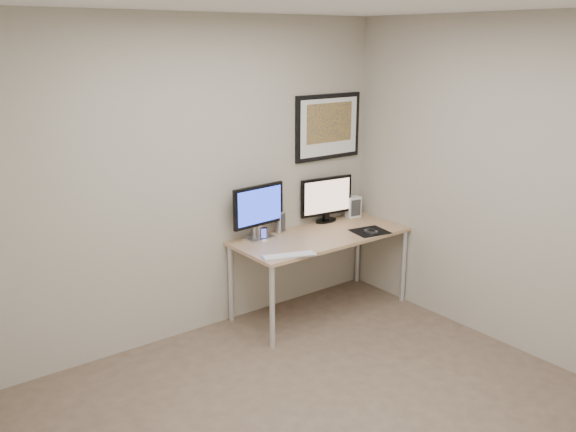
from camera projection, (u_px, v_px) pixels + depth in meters
The scene contains 13 objects.
floor at pixel (335, 419), 4.00m from camera, with size 3.60×3.60×0.00m, color brown.
room at pixel (294, 162), 3.88m from camera, with size 3.60×3.60×3.60m.
desk at pixel (321, 241), 5.43m from camera, with size 1.60×0.70×0.73m.
framed_art at pixel (328, 127), 5.62m from camera, with size 0.75×0.04×0.60m.
monitor_large at pixel (259, 210), 5.22m from camera, with size 0.52×0.19×0.48m.
monitor_tv at pixel (326, 198), 5.73m from camera, with size 0.55×0.15×0.43m.
speaker_left at pixel (256, 227), 5.33m from camera, with size 0.07×0.07×0.18m, color #B8B8BD.
speaker_right at pixel (279, 222), 5.44m from camera, with size 0.08×0.08×0.20m, color #B8B8BD.
phone_dock at pixel (264, 234), 5.22m from camera, with size 0.06×0.06×0.12m, color black.
keyboard at pixel (289, 255), 4.86m from camera, with size 0.44×0.12×0.02m, color #B8B7BC.
mousepad at pixel (370, 231), 5.48m from camera, with size 0.30×0.27×0.00m, color black.
mouse at pixel (371, 231), 5.44m from camera, with size 0.06×0.11×0.04m, color black.
fan_unit at pixel (353, 207), 5.92m from camera, with size 0.13×0.10×0.20m, color silver.
Camera 1 is at (-2.34, -2.57, 2.39)m, focal length 38.00 mm.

